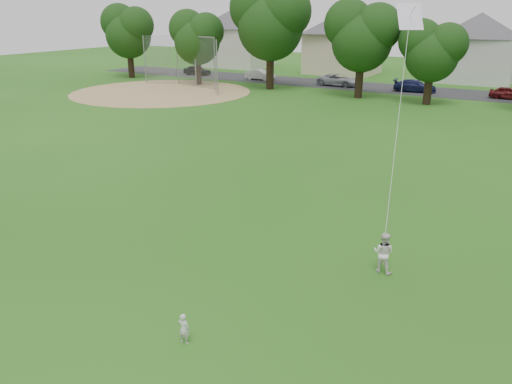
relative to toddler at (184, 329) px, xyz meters
The scene contains 10 objects.
ground 3.21m from the toddler, 111.46° to the left, with size 160.00×160.00×0.00m, color #204F12.
street 44.98m from the toddler, 91.48° to the left, with size 90.00×7.00×0.01m, color #2D2D30.
dirt_infield 41.19m from the toddler, 131.26° to the left, with size 18.00×18.00×0.02m, color #9E7F51.
toddler is the anchor object (origin of this frame).
older_boy 6.82m from the toddler, 62.35° to the left, with size 0.66×0.51×1.35m, color silver.
kite 9.46m from the toddler, 72.07° to the left, with size 1.25×2.74×8.01m.
baseball_backstop 43.95m from the toddler, 126.99° to the left, with size 11.55×4.36×5.20m.
tree_row 38.99m from the toddler, 87.83° to the left, with size 83.57×8.15×10.98m.
parked_cars 43.99m from the toddler, 92.08° to the left, with size 64.66×2.26×1.27m.
house_row 55.13m from the toddler, 90.79° to the left, with size 76.44×14.27×9.68m.
Camera 1 is at (7.96, -11.02, 7.83)m, focal length 35.00 mm.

